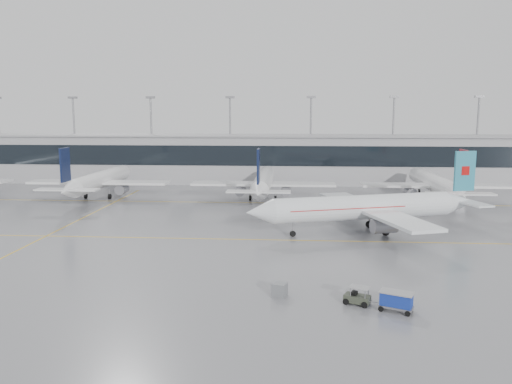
# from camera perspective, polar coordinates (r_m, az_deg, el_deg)

# --- Properties ---
(ground) EXTENTS (320.00, 320.00, 0.00)m
(ground) POSITION_cam_1_polar(r_m,az_deg,el_deg) (71.31, -0.67, -5.45)
(ground) COLOR gray
(ground) RESTS_ON ground
(taxi_line_main) EXTENTS (120.00, 0.25, 0.01)m
(taxi_line_main) POSITION_cam_1_polar(r_m,az_deg,el_deg) (71.31, -0.67, -5.45)
(taxi_line_main) COLOR gold
(taxi_line_main) RESTS_ON ground
(taxi_line_north) EXTENTS (120.00, 0.25, 0.01)m
(taxi_line_north) POSITION_cam_1_polar(r_m,az_deg,el_deg) (100.59, 0.71, -1.24)
(taxi_line_north) COLOR gold
(taxi_line_north) RESTS_ON ground
(taxi_line_cross) EXTENTS (0.25, 60.00, 0.01)m
(taxi_line_cross) POSITION_cam_1_polar(r_m,az_deg,el_deg) (92.81, -18.70, -2.57)
(taxi_line_cross) COLOR gold
(taxi_line_cross) RESTS_ON ground
(terminal) EXTENTS (180.00, 15.00, 12.00)m
(terminal) POSITION_cam_1_polar(r_m,az_deg,el_deg) (131.52, 1.51, 3.76)
(terminal) COLOR #99999C
(terminal) RESTS_ON ground
(terminal_glass) EXTENTS (180.00, 0.20, 5.00)m
(terminal_glass) POSITION_cam_1_polar(r_m,az_deg,el_deg) (123.87, 1.36, 4.15)
(terminal_glass) COLOR black
(terminal_glass) RESTS_ON ground
(terminal_roof) EXTENTS (182.00, 16.00, 0.40)m
(terminal_roof) POSITION_cam_1_polar(r_m,az_deg,el_deg) (131.12, 1.52, 6.46)
(terminal_roof) COLOR gray
(terminal_roof) RESTS_ON ground
(light_masts) EXTENTS (156.40, 1.00, 22.60)m
(light_masts) POSITION_cam_1_polar(r_m,az_deg,el_deg) (137.07, 1.63, 7.04)
(light_masts) COLOR gray
(light_masts) RESTS_ON ground
(air_canada_jet) EXTENTS (37.00, 30.40, 12.00)m
(air_canada_jet) POSITION_cam_1_polar(r_m,az_deg,el_deg) (76.98, 12.97, -1.70)
(air_canada_jet) COLOR white
(air_canada_jet) RESTS_ON ground
(parked_jet_b) EXTENTS (29.64, 36.96, 11.72)m
(parked_jet_b) POSITION_cam_1_polar(r_m,az_deg,el_deg) (111.19, -17.49, 1.24)
(parked_jet_b) COLOR white
(parked_jet_b) RESTS_ON ground
(parked_jet_c) EXTENTS (29.64, 36.96, 11.72)m
(parked_jet_c) POSITION_cam_1_polar(r_m,az_deg,el_deg) (103.66, 0.83, 1.13)
(parked_jet_c) COLOR white
(parked_jet_c) RESTS_ON ground
(parked_jet_d) EXTENTS (29.64, 36.96, 11.72)m
(parked_jet_d) POSITION_cam_1_polar(r_m,az_deg,el_deg) (107.60, 19.79, 0.89)
(parked_jet_d) COLOR white
(parked_jet_d) RESTS_ON ground
(baggage_tug) EXTENTS (3.54, 2.30, 1.71)m
(baggage_tug) POSITION_cam_1_polar(r_m,az_deg,el_deg) (48.65, 11.49, -11.78)
(baggage_tug) COLOR #363C2F
(baggage_tug) RESTS_ON ground
(baggage_cart) EXTENTS (3.33, 2.66, 1.81)m
(baggage_cart) POSITION_cam_1_polar(r_m,az_deg,el_deg) (47.70, 15.74, -11.78)
(baggage_cart) COLOR gray
(baggage_cart) RESTS_ON ground
(gse_unit) EXTENTS (1.67, 1.61, 1.34)m
(gse_unit) POSITION_cam_1_polar(r_m,az_deg,el_deg) (49.68, 2.70, -11.08)
(gse_unit) COLOR slate
(gse_unit) RESTS_ON ground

